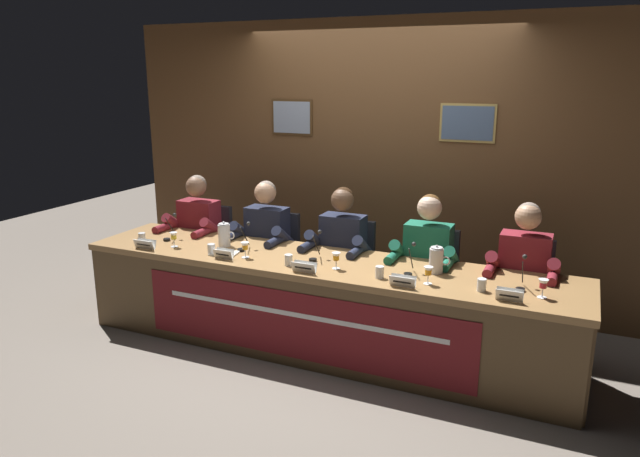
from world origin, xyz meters
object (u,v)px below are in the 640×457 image
at_px(chair_far_left, 208,254).
at_px(panelist_right, 425,261).
at_px(microphone_center, 315,250).
at_px(nameplate_far_left, 145,244).
at_px(microphone_left, 244,241).
at_px(juice_glass_right, 428,272).
at_px(chair_left, 274,263).
at_px(juice_glass_far_right, 543,285).
at_px(conference_table, 314,292).
at_px(water_cup_left, 211,250).
at_px(microphone_far_right, 522,278).
at_px(chair_right, 430,286).
at_px(nameplate_left, 224,254).
at_px(water_cup_right, 380,273).
at_px(panelist_center, 339,250).
at_px(nameplate_far_right, 510,295).
at_px(panelist_far_right, 522,273).
at_px(panelist_far_left, 195,231).
at_px(microphone_right, 410,264).
at_px(juice_glass_left, 245,247).
at_px(water_cup_far_left, 142,238).
at_px(water_pitcher_right_side, 436,260).
at_px(water_cup_far_right, 482,286).
at_px(document_stack_left, 224,253).
at_px(juice_glass_center, 336,258).
at_px(nameplate_center, 304,267).
at_px(panelist_left, 263,240).
at_px(water_cup_center, 289,261).
at_px(chair_far_right, 522,299).
at_px(chair_center, 348,274).
at_px(nameplate_right, 403,281).
at_px(microphone_far_left, 169,231).

distance_m(chair_far_left, panelist_right, 2.20).
bearing_deg(microphone_center, nameplate_far_left, -167.42).
height_order(microphone_left, juice_glass_right, microphone_left).
height_order(chair_left, juice_glass_far_right, chair_left).
relative_size(conference_table, juice_glass_right, 31.58).
relative_size(water_cup_left, microphone_far_right, 0.39).
height_order(chair_right, microphone_far_right, microphone_far_right).
distance_m(nameplate_left, water_cup_right, 1.24).
relative_size(nameplate_left, panelist_right, 0.13).
bearing_deg(panelist_center, nameplate_far_right, -25.15).
bearing_deg(panelist_far_right, panelist_far_left, 180.00).
distance_m(nameplate_far_left, panelist_center, 1.59).
distance_m(panelist_right, microphone_right, 0.44).
xyz_separation_m(juice_glass_left, chair_right, (1.28, 0.77, -0.38)).
bearing_deg(microphone_right, water_cup_far_left, -176.53).
bearing_deg(conference_table, nameplate_far_left, -172.12).
xyz_separation_m(nameplate_far_right, water_pitcher_right_side, (-0.55, 0.35, 0.05)).
relative_size(panelist_far_left, panelist_center, 1.00).
bearing_deg(panelist_right, chair_right, 90.00).
distance_m(nameplate_left, juice_glass_far_right, 2.31).
distance_m(water_cup_far_right, document_stack_left, 2.00).
bearing_deg(panelist_right, water_cup_right, -106.36).
relative_size(juice_glass_center, juice_glass_far_right, 1.00).
xyz_separation_m(conference_table, nameplate_far_right, (1.43, -0.17, 0.26)).
bearing_deg(microphone_far_right, panelist_right, 151.15).
distance_m(nameplate_center, panelist_far_right, 1.59).
distance_m(panelist_left, document_stack_left, 0.56).
height_order(nameplate_center, juice_glass_center, juice_glass_center).
relative_size(water_cup_center, juice_glass_far_right, 0.69).
distance_m(nameplate_center, document_stack_left, 0.79).
bearing_deg(water_cup_far_right, panelist_far_left, 168.17).
bearing_deg(microphone_far_right, document_stack_left, -176.32).
relative_size(microphone_center, panelist_right, 0.18).
distance_m(water_cup_far_left, microphone_far_right, 3.05).
height_order(conference_table, chair_far_right, chair_far_right).
xyz_separation_m(chair_far_left, chair_center, (1.45, 0.00, 0.00)).
height_order(chair_center, chair_right, same).
relative_size(nameplate_center, microphone_far_right, 0.85).
bearing_deg(water_cup_far_left, water_cup_center, -1.62).
xyz_separation_m(chair_far_left, panelist_right, (2.17, -0.20, 0.28)).
distance_m(nameplate_center, water_cup_center, 0.20).
bearing_deg(nameplate_left, chair_left, 92.31).
bearing_deg(water_cup_far_left, nameplate_left, -6.61).
relative_size(panelist_left, nameplate_right, 6.93).
bearing_deg(microphone_far_left, water_cup_center, -9.70).
distance_m(panelist_left, water_cup_far_right, 2.05).
distance_m(nameplate_center, chair_right, 1.19).
xyz_separation_m(microphone_far_left, nameplate_left, (0.73, -0.28, -0.03)).
relative_size(nameplate_far_left, microphone_center, 0.88).
relative_size(conference_table, microphone_right, 18.11).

